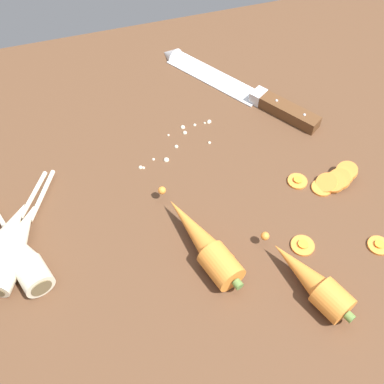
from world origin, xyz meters
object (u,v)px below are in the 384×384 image
Objects in this scene: carrot_slice_stray_far at (379,245)px; whole_carrot at (203,242)px; parsnip_mid_left at (21,254)px; carrot_slice_stray_near at (298,181)px; parsnip_mid_right at (5,240)px; carrot_slice_stack at (335,180)px; whole_carrot_second at (311,280)px; chefs_knife at (232,85)px; parsnip_front at (15,246)px; carrot_slice_stray_mid at (303,245)px.

whole_carrot is at bearing 164.26° from carrot_slice_stray_far.
carrot_slice_stray_near is (41.98, 1.81, -1.62)cm from parsnip_mid_left.
carrot_slice_stack is at bearing -3.55° from parsnip_mid_right.
whole_carrot_second is 38.83cm from parsnip_mid_left.
carrot_slice_stack is 2.49× the size of carrot_slice_stray_far.
whole_carrot is 23.77cm from carrot_slice_stack.
chefs_knife is 1.56× the size of parsnip_front.
chefs_knife is at bearing 106.13° from carrot_slice_stack.
whole_carrot is 6.04× the size of carrot_slice_stray_far.
whole_carrot_second is 4.51× the size of carrot_slice_stray_mid.
chefs_knife is 38.84cm from carrot_slice_stray_far.
carrot_slice_stray_near is at bearing 22.01° from whole_carrot.
whole_carrot_second is 18.01cm from carrot_slice_stray_near.
parsnip_mid_right reaches higher than carrot_slice_stray_far.
parsnip_mid_left reaches higher than carrot_slice_stray_near.
parsnip_mid_left is 47.33cm from carrot_slice_stack.
parsnip_mid_right is 44.05cm from carrot_slice_stray_near.
carrot_slice_stray_mid is at bearing 163.10° from carrot_slice_stray_far.
parsnip_front is at bearing 112.55° from parsnip_mid_left.
chefs_knife is 2.03× the size of whole_carrot_second.
carrot_slice_stack is 2.51× the size of carrot_slice_stray_near.
parsnip_mid_right is (-37.82, 17.92, -0.12)cm from whole_carrot_second.
carrot_slice_stray_far is at bearing -15.74° from parsnip_front.
parsnip_front reaches higher than carrot_slice_stack.
whole_carrot reaches higher than parsnip_mid_right.
carrot_slice_stray_mid is 1.08× the size of carrot_slice_stray_far.
carrot_slice_stray_far is at bearing -16.71° from parsnip_mid_right.
parsnip_mid_right is 49.44cm from carrot_slice_stack.
parsnip_mid_right is at bearing 178.58° from carrot_slice_stray_near.
carrot_slice_stray_mid is at bearing -16.66° from parsnip_mid_right.
parsnip_mid_right is at bearing 124.86° from parsnip_mid_left.
carrot_slice_stack is 2.31× the size of carrot_slice_stray_mid.
whole_carrot is 1.24× the size of whole_carrot_second.
whole_carrot_second is 4.86× the size of carrot_slice_stray_far.
parsnip_mid_left is 1.04× the size of parsnip_mid_right.
chefs_knife is 41.06cm from whole_carrot_second.
whole_carrot_second is 0.77× the size of parsnip_front.
chefs_knife is 47.46cm from parsnip_mid_left.
parsnip_front is at bearing 164.26° from whole_carrot.
carrot_slice_stray_mid and carrot_slice_stray_far have the same top height.
whole_carrot is at bearing -12.60° from parsnip_mid_left.
parsnip_front is 5.86× the size of carrot_slice_stray_mid.
carrot_slice_stray_near is 0.99× the size of carrot_slice_stray_far.
whole_carrot_second is at bearing -25.36° from parsnip_mid_right.
chefs_knife is 3.96× the size of carrot_slice_stack.
carrot_slice_stray_near is at bearing 0.28° from parsnip_front.
carrot_slice_stray_mid is (-9.54, -8.85, -0.60)cm from carrot_slice_stack.
parsnip_mid_right reaches higher than carrot_slice_stray_near.
carrot_slice_stray_near is at bearing -84.82° from chefs_knife.
whole_carrot is 15.10cm from whole_carrot_second.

